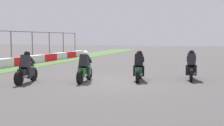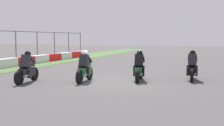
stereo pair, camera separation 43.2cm
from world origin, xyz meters
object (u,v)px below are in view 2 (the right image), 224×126
(rider_lane_b, at_px, (139,68))
(rider_lane_c, at_px, (85,69))
(rider_lane_a, at_px, (192,68))
(rider_lane_d, at_px, (27,70))

(rider_lane_b, relative_size, rider_lane_c, 1.00)
(rider_lane_a, height_order, rider_lane_b, same)
(rider_lane_a, distance_m, rider_lane_c, 5.40)
(rider_lane_b, xyz_separation_m, rider_lane_c, (-1.20, 2.42, 0.00))
(rider_lane_c, height_order, rider_lane_d, same)
(rider_lane_a, xyz_separation_m, rider_lane_d, (-3.54, 7.33, 0.00))
(rider_lane_a, xyz_separation_m, rider_lane_c, (-2.32, 4.87, 0.00))
(rider_lane_a, relative_size, rider_lane_c, 1.00)
(rider_lane_c, bearing_deg, rider_lane_a, -70.38)
(rider_lane_d, bearing_deg, rider_lane_b, -71.50)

